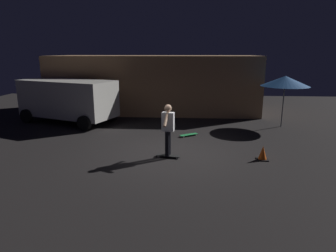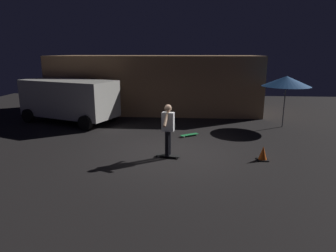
{
  "view_description": "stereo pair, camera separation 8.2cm",
  "coord_description": "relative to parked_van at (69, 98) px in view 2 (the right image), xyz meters",
  "views": [
    {
      "loc": [
        0.59,
        -9.37,
        3.31
      ],
      "look_at": [
        -0.03,
        -0.34,
        1.05
      ],
      "focal_mm": 31.58,
      "sensor_mm": 36.0,
      "label": 1
    },
    {
      "loc": [
        0.68,
        -9.36,
        3.31
      ],
      "look_at": [
        -0.03,
        -0.34,
        1.05
      ],
      "focal_mm": 31.58,
      "sensor_mm": 36.0,
      "label": 2
    }
  ],
  "objects": [
    {
      "name": "ground_plane",
      "position": [
        5.18,
        -4.34,
        -1.16
      ],
      "size": [
        28.0,
        28.0,
        0.0
      ],
      "primitive_type": "plane",
      "color": "black"
    },
    {
      "name": "skater",
      "position": [
        5.15,
        -4.68,
        -0.12
      ],
      "size": [
        0.41,
        0.98,
        1.67
      ],
      "color": "black",
      "rests_on": "skateboard_ridden"
    },
    {
      "name": "patio_umbrella",
      "position": [
        10.04,
        -0.24,
        0.91
      ],
      "size": [
        2.1,
        2.1,
        2.3
      ],
      "color": "slate",
      "rests_on": "ground_plane"
    },
    {
      "name": "traffic_cone",
      "position": [
        8.15,
        -4.69,
        -0.95
      ],
      "size": [
        0.34,
        0.34,
        0.46
      ],
      "color": "black",
      "rests_on": "ground_plane"
    },
    {
      "name": "parked_van",
      "position": [
        0.0,
        0.0,
        0.0
      ],
      "size": [
        4.97,
        3.53,
        2.03
      ],
      "color": "silver",
      "rests_on": "ground_plane"
    },
    {
      "name": "skateboard_ridden",
      "position": [
        5.15,
        -4.68,
        -1.11
      ],
      "size": [
        0.8,
        0.33,
        0.07
      ],
      "color": "black",
      "rests_on": "ground_plane"
    },
    {
      "name": "skateboard_spare",
      "position": [
        5.82,
        -2.12,
        -1.11
      ],
      "size": [
        0.76,
        0.59,
        0.07
      ],
      "color": "green",
      "rests_on": "ground_plane"
    },
    {
      "name": "low_building",
      "position": [
        3.83,
        3.32,
        0.4
      ],
      "size": [
        11.42,
        4.07,
        3.13
      ],
      "color": "#AD7F56",
      "rests_on": "ground_plane"
    }
  ]
}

